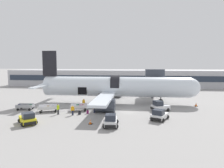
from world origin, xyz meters
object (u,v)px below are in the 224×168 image
(ground_crew_loader_b, at_px, (84,103))
(ground_crew_supervisor, at_px, (106,102))
(baggage_tug_mid, at_px, (111,121))
(ground_crew_helper, at_px, (58,109))
(ground_crew_loader_a, at_px, (94,108))
(suitcase_on_tarmac_upright, at_px, (88,112))
(baggage_tug_rear, at_px, (28,119))
(baggage_cart_loading, at_px, (80,107))
(baggage_tug_spare, at_px, (159,115))
(baggage_cart_empty, at_px, (26,107))
(suitcase_on_tarmac_spare, at_px, (79,113))
(airplane, at_px, (113,87))
(baggage_cart_queued, at_px, (49,108))
(baggage_tug_lead, at_px, (160,106))
(ground_crew_driver, at_px, (73,110))

(ground_crew_loader_b, xyz_separation_m, ground_crew_supervisor, (4.05, 0.03, 0.15))
(baggage_tug_mid, xyz_separation_m, ground_crew_helper, (-8.82, 4.89, 0.16))
(ground_crew_loader_a, bearing_deg, suitcase_on_tarmac_upright, -144.89)
(baggage_tug_rear, bearing_deg, baggage_cart_loading, 59.08)
(baggage_tug_spare, bearing_deg, baggage_cart_empty, 170.63)
(ground_crew_loader_b, bearing_deg, suitcase_on_tarmac_spare, -82.54)
(ground_crew_loader_a, bearing_deg, baggage_cart_loading, 156.05)
(baggage_cart_loading, bearing_deg, baggage_tug_mid, -51.36)
(airplane, distance_m, ground_crew_loader_a, 8.71)
(baggage_cart_queued, relative_size, ground_crew_loader_a, 2.73)
(baggage_cart_loading, relative_size, ground_crew_supervisor, 2.10)
(baggage_tug_lead, distance_m, baggage_cart_loading, 13.36)
(airplane, bearing_deg, ground_crew_helper, -128.12)
(baggage_cart_queued, height_order, suitcase_on_tarmac_upright, baggage_cart_queued)
(baggage_cart_empty, relative_size, ground_crew_helper, 2.29)
(baggage_cart_loading, distance_m, suitcase_on_tarmac_spare, 2.60)
(baggage_cart_queued, bearing_deg, ground_crew_supervisor, 24.06)
(baggage_cart_loading, xyz_separation_m, suitcase_on_tarmac_spare, (0.64, -2.50, -0.31))
(ground_crew_driver, bearing_deg, ground_crew_loader_a, 30.86)
(ground_crew_loader_b, xyz_separation_m, ground_crew_driver, (-0.24, -5.73, -0.01))
(baggage_cart_loading, height_order, suitcase_on_tarmac_upright, baggage_cart_loading)
(baggage_cart_queued, height_order, ground_crew_driver, ground_crew_driver)
(baggage_tug_mid, height_order, suitcase_on_tarmac_spare, baggage_tug_mid)
(ground_crew_supervisor, height_order, ground_crew_helper, ground_crew_supervisor)
(airplane, xyz_separation_m, ground_crew_loader_b, (-4.97, -4.15, -2.39))
(baggage_tug_spare, height_order, suitcase_on_tarmac_spare, baggage_tug_spare)
(baggage_cart_empty, relative_size, ground_crew_loader_a, 2.43)
(baggage_tug_lead, xyz_separation_m, ground_crew_driver, (-13.56, -4.42, 0.07))
(ground_crew_loader_b, relative_size, suitcase_on_tarmac_upright, 2.39)
(ground_crew_loader_b, relative_size, ground_crew_supervisor, 0.84)
(baggage_tug_lead, xyz_separation_m, baggage_tug_spare, (-0.71, -5.47, -0.07))
(baggage_tug_lead, height_order, baggage_tug_mid, baggage_tug_lead)
(ground_crew_driver, distance_m, suitcase_on_tarmac_spare, 1.19)
(baggage_tug_spare, height_order, ground_crew_supervisor, ground_crew_supervisor)
(airplane, relative_size, ground_crew_helper, 19.56)
(ground_crew_driver, bearing_deg, ground_crew_supervisor, 53.29)
(suitcase_on_tarmac_upright, xyz_separation_m, suitcase_on_tarmac_spare, (-1.13, -0.63, -0.03))
(baggage_cart_loading, height_order, suitcase_on_tarmac_spare, baggage_cart_loading)
(airplane, distance_m, ground_crew_driver, 11.42)
(baggage_tug_lead, relative_size, ground_crew_loader_a, 2.09)
(airplane, distance_m, baggage_cart_queued, 12.92)
(baggage_tug_spare, xyz_separation_m, baggage_cart_loading, (-12.57, 4.05, -0.12))
(ground_crew_loader_a, xyz_separation_m, ground_crew_loader_b, (-2.76, 3.93, -0.00))
(baggage_tug_mid, xyz_separation_m, ground_crew_driver, (-6.44, 4.69, 0.10))
(baggage_cart_queued, distance_m, ground_crew_driver, 4.89)
(baggage_tug_mid, distance_m, ground_crew_loader_a, 7.34)
(baggage_tug_rear, distance_m, baggage_cart_loading, 9.26)
(baggage_tug_rear, xyz_separation_m, suitcase_on_tarmac_spare, (5.40, 5.44, -0.44))
(ground_crew_loader_a, relative_size, suitcase_on_tarmac_spare, 2.61)
(baggage_tug_lead, xyz_separation_m, suitcase_on_tarmac_spare, (-12.64, -3.92, -0.49))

